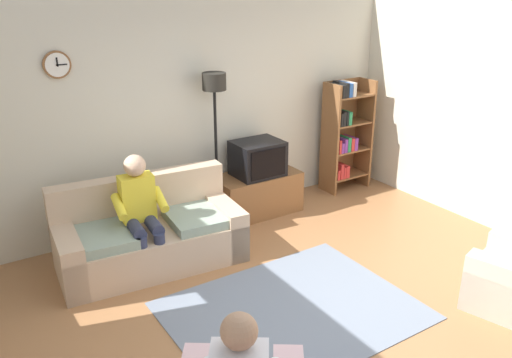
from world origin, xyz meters
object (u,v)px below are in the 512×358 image
at_px(tv, 258,158).
at_px(couch, 150,236).
at_px(floor_lamp, 215,107).
at_px(bookshelf, 344,134).
at_px(person_on_couch, 141,209).
at_px(tv_stand, 257,193).

bearing_deg(tv, couch, -164.98).
height_order(couch, floor_lamp, floor_lamp).
distance_m(couch, bookshelf, 3.24).
height_order(couch, person_on_couch, person_on_couch).
distance_m(tv_stand, floor_lamp, 1.30).
bearing_deg(tv, person_on_couch, -162.58).
xyz_separation_m(couch, floor_lamp, (1.13, 0.57, 1.14)).
bearing_deg(floor_lamp, tv_stand, -10.76).
bearing_deg(tv_stand, couch, -164.19).
height_order(tv_stand, bookshelf, bookshelf).
distance_m(tv_stand, bookshelf, 1.60).
xyz_separation_m(bookshelf, person_on_couch, (-3.27, -0.65, -0.11)).
bearing_deg(tv_stand, bookshelf, 2.62).
bearing_deg(couch, person_on_couch, -135.19).
bearing_deg(couch, tv_stand, 15.81).
height_order(bookshelf, floor_lamp, floor_lamp).
height_order(tv_stand, floor_lamp, floor_lamp).
bearing_deg(couch, bookshelf, 9.64).
height_order(floor_lamp, person_on_couch, floor_lamp).
height_order(tv_stand, tv, tv).
relative_size(bookshelf, person_on_couch, 1.26).
distance_m(bookshelf, floor_lamp, 2.13).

